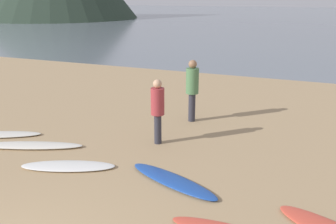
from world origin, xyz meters
TOP-DOWN VIEW (x-y plane):
  - ground_plane at (0.00, 10.00)m, footprint 120.00×120.00m
  - ocean_water at (0.00, 64.24)m, footprint 140.00×100.00m
  - surfboard_1 at (-2.70, 4.28)m, footprint 2.51×1.34m
  - surfboard_2 at (-1.18, 3.72)m, footprint 2.04×1.23m
  - surfboard_3 at (1.09, 3.95)m, footprint 2.17×1.21m
  - person_0 at (0.23, 7.59)m, footprint 0.36×0.36m
  - person_1 at (0.01, 5.68)m, footprint 0.32×0.32m

SIDE VIEW (x-z plane):
  - ground_plane at x=0.00m, z-range -0.20..0.00m
  - ocean_water at x=0.00m, z-range 0.00..0.00m
  - surfboard_2 at x=-1.18m, z-range 0.00..0.08m
  - surfboard_3 at x=1.09m, z-range 0.00..0.09m
  - surfboard_1 at x=-2.70m, z-range 0.00..0.10m
  - person_1 at x=0.01m, z-range 0.14..1.74m
  - person_0 at x=0.23m, z-range 0.16..1.93m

